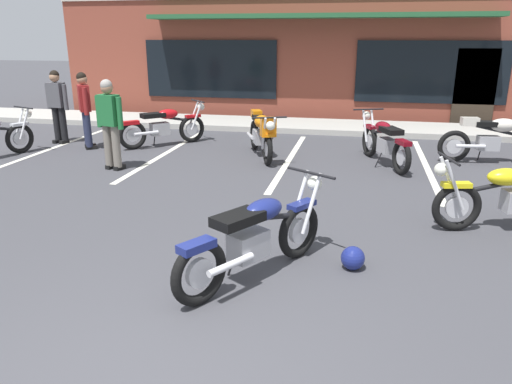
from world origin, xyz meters
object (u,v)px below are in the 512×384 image
Objects in this scene: motorcycle_red_sportbike at (499,137)px; motorcycle_green_cafe_racer at (512,196)px; motorcycle_foreground_classic at (256,236)px; person_in_shorts_foreground at (85,106)px; motorcycle_orange_scrambler at (385,141)px; person_in_black_shirt at (57,102)px; person_by_back_row at (110,119)px; motorcycle_black_cruiser at (164,126)px; motorcycle_silver_naked at (262,133)px; helmet_on_pavement at (353,258)px.

motorcycle_green_cafe_racer is (-0.72, -3.75, -0.07)m from motorcycle_red_sportbike.
motorcycle_foreground_classic is 7.20m from person_in_shorts_foreground.
motorcycle_red_sportbike is at bearing 15.24° from motorcycle_orange_scrambler.
motorcycle_orange_scrambler is (-2.20, -0.60, -0.07)m from motorcycle_red_sportbike.
motorcycle_foreground_classic is 1.11× the size of person_in_shorts_foreground.
person_in_black_shirt and person_by_back_row have the same top height.
motorcycle_foreground_classic is 6.78m from motorcycle_red_sportbike.
motorcycle_black_cruiser is 0.99× the size of person_by_back_row.
motorcycle_orange_scrambler is at bearing 115.08° from motorcycle_green_cafe_racer.
motorcycle_silver_naked is at bearing 140.87° from motorcycle_green_cafe_racer.
motorcycle_silver_naked is (-1.00, 5.16, 0.07)m from motorcycle_foreground_classic.
motorcycle_black_cruiser is 0.99× the size of person_in_shorts_foreground.
motorcycle_foreground_classic is 3.52m from motorcycle_green_cafe_racer.
motorcycle_green_cafe_racer is at bearing -22.23° from person_in_shorts_foreground.
motorcycle_foreground_classic is 0.88× the size of motorcycle_red_sportbike.
motorcycle_black_cruiser reaches higher than helmet_on_pavement.
motorcycle_foreground_classic is 1.12m from helmet_on_pavement.
person_by_back_row is at bearing -47.23° from person_in_shorts_foreground.
motorcycle_red_sportbike is 1.26× the size of person_in_shorts_foreground.
motorcycle_foreground_classic is at bearing -45.92° from person_by_back_row.
motorcycle_red_sportbike is 8.10× the size of helmet_on_pavement.
motorcycle_green_cafe_racer is at bearing -31.40° from motorcycle_black_cruiser.
motorcycle_black_cruiser is at bearing 171.55° from motorcycle_orange_scrambler.
motorcycle_red_sportbike is at bearing 3.48° from person_in_shorts_foreground.
person_in_shorts_foreground reaches higher than helmet_on_pavement.
motorcycle_green_cafe_racer is (2.92, 1.97, 0.00)m from motorcycle_foreground_classic.
motorcycle_black_cruiser is (-3.42, 5.84, 0.00)m from motorcycle_foreground_classic.
motorcycle_foreground_classic is 0.89× the size of motorcycle_green_cafe_racer.
motorcycle_red_sportbike is 1.26× the size of person_in_black_shirt.
helmet_on_pavement is at bearing -141.19° from motorcycle_green_cafe_racer.
person_by_back_row reaches higher than motorcycle_green_cafe_racer.
motorcycle_orange_scrambler is at bearing -0.68° from person_in_shorts_foreground.
person_in_shorts_foreground is (-1.54, -0.65, 0.49)m from motorcycle_black_cruiser.
motorcycle_foreground_classic and motorcycle_green_cafe_racer have the same top height.
person_in_shorts_foreground is at bearing 179.32° from motorcycle_orange_scrambler.
motorcycle_silver_naked is 5.16m from helmet_on_pavement.
motorcycle_black_cruiser and motorcycle_orange_scrambler have the same top height.
motorcycle_orange_scrambler is (4.87, -0.72, 0.00)m from motorcycle_black_cruiser.
person_in_shorts_foreground reaches higher than motorcycle_silver_naked.
person_in_black_shirt is at bearing 140.51° from person_by_back_row.
motorcycle_black_cruiser is 7.43m from motorcycle_green_cafe_racer.
person_by_back_row is 5.63m from helmet_on_pavement.
motorcycle_silver_naked is at bearing 100.96° from motorcycle_foreground_classic.
person_in_black_shirt reaches higher than motorcycle_red_sportbike.
motorcycle_green_cafe_racer is at bearing -64.92° from motorcycle_orange_scrambler.
motorcycle_red_sportbike is at bearing 15.96° from person_by_back_row.
person_in_black_shirt is 3.07m from person_by_back_row.
helmet_on_pavement is at bearing -37.04° from person_in_black_shirt.
motorcycle_red_sportbike is 7.06m from motorcycle_black_cruiser.
motorcycle_silver_naked is at bearing -173.19° from motorcycle_red_sportbike.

